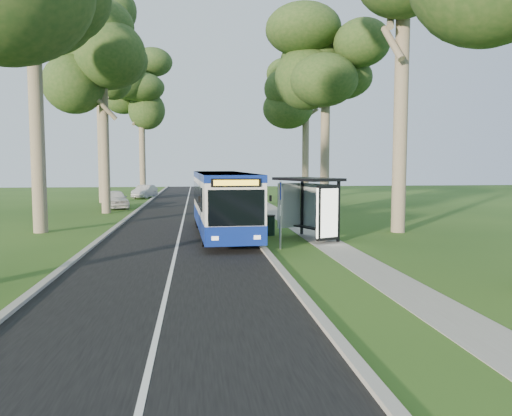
{
  "coord_description": "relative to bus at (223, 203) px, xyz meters",
  "views": [
    {
      "loc": [
        -2.68,
        -18.12,
        3.43
      ],
      "look_at": [
        -0.17,
        2.68,
        1.6
      ],
      "focal_mm": 35.0,
      "sensor_mm": 36.0,
      "label": 1
    }
  ],
  "objects": [
    {
      "name": "car_white",
      "position": [
        -7.62,
        15.64,
        -0.84
      ],
      "size": [
        2.94,
        4.59,
        1.45
      ],
      "primitive_type": "imported",
      "rotation": [
        0.0,
        0.0,
        0.31
      ],
      "color": "silver",
      "rests_on": "ground"
    },
    {
      "name": "bus_stop_sign",
      "position": [
        2.09,
        -4.56,
        0.13
      ],
      "size": [
        0.12,
        0.39,
        2.75
      ],
      "rotation": [
        0.0,
        0.0,
        -0.2
      ],
      "color": "gray",
      "rests_on": "ground"
    },
    {
      "name": "tree_east_d",
      "position": [
        9.4,
        23.78,
        9.14
      ],
      "size": [
        5.2,
        5.2,
        14.46
      ],
      "color": "#7A6B56",
      "rests_on": "ground"
    },
    {
      "name": "litter_bin",
      "position": [
        2.23,
        -0.59,
        -1.07
      ],
      "size": [
        0.56,
        0.56,
        0.99
      ],
      "rotation": [
        0.0,
        0.0,
        -0.02
      ],
      "color": "black",
      "rests_on": "ground"
    },
    {
      "name": "footpath",
      "position": [
        4.4,
        3.78,
        -1.56
      ],
      "size": [
        1.5,
        100.0,
        0.02
      ],
      "primitive_type": "cube",
      "color": "gray",
      "rests_on": "ground"
    },
    {
      "name": "car_silver",
      "position": [
        -6.51,
        27.6,
        -0.9
      ],
      "size": [
        2.38,
        4.29,
        1.34
      ],
      "primitive_type": "imported",
      "rotation": [
        0.0,
        0.0,
        -0.25
      ],
      "color": "#AAADB2",
      "rests_on": "ground"
    },
    {
      "name": "bus",
      "position": [
        0.0,
        0.0,
        0.0
      ],
      "size": [
        2.82,
        11.53,
        3.03
      ],
      "rotation": [
        0.0,
        0.0,
        0.04
      ],
      "color": "white",
      "rests_on": "ground"
    },
    {
      "name": "road",
      "position": [
        -2.1,
        3.78,
        -1.56
      ],
      "size": [
        7.0,
        100.0,
        0.02
      ],
      "primitive_type": "cube",
      "color": "black",
      "rests_on": "ground"
    },
    {
      "name": "tree_west_c",
      "position": [
        -7.6,
        11.78,
        7.95
      ],
      "size": [
        5.2,
        5.2,
        12.83
      ],
      "color": "#7A6B56",
      "rests_on": "ground"
    },
    {
      "name": "tree_east_c",
      "position": [
        8.2,
        11.78,
        9.29
      ],
      "size": [
        5.2,
        5.2,
        14.65
      ],
      "color": "#7A6B56",
      "rests_on": "ground"
    },
    {
      "name": "ground",
      "position": [
        1.4,
        -6.22,
        -1.57
      ],
      "size": [
        120.0,
        120.0,
        0.0
      ],
      "primitive_type": "plane",
      "color": "#264A17",
      "rests_on": "ground"
    },
    {
      "name": "kerb_east",
      "position": [
        1.4,
        3.78,
        -1.51
      ],
      "size": [
        0.25,
        100.0,
        0.12
      ],
      "primitive_type": "cube",
      "color": "#9E9B93",
      "rests_on": "ground"
    },
    {
      "name": "centre_line",
      "position": [
        -2.1,
        3.78,
        -1.55
      ],
      "size": [
        0.12,
        100.0,
        0.0
      ],
      "primitive_type": "cube",
      "color": "white",
      "rests_on": "road"
    },
    {
      "name": "tree_west_d",
      "position": [
        -9.6,
        21.78,
        11.13
      ],
      "size": [
        5.2,
        5.2,
        17.18
      ],
      "color": "#7A6B56",
      "rests_on": "ground"
    },
    {
      "name": "bus_shelter",
      "position": [
        3.92,
        -2.54,
        0.43
      ],
      "size": [
        2.94,
        3.73,
        2.83
      ],
      "rotation": [
        0.0,
        0.0,
        0.4
      ],
      "color": "black",
      "rests_on": "ground"
    },
    {
      "name": "tree_west_e",
      "position": [
        -7.1,
        31.78,
        9.5
      ],
      "size": [
        5.2,
        5.2,
        14.94
      ],
      "color": "#7A6B56",
      "rests_on": "ground"
    },
    {
      "name": "kerb_west",
      "position": [
        -5.6,
        3.78,
        -1.51
      ],
      "size": [
        0.25,
        100.0,
        0.12
      ],
      "primitive_type": "cube",
      "color": "#9E9B93",
      "rests_on": "ground"
    }
  ]
}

